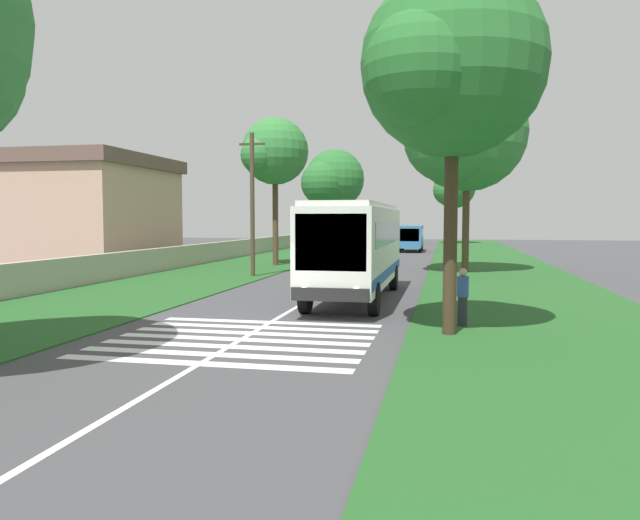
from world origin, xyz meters
The scene contains 18 objects.
ground centered at (0.00, 0.00, 0.00)m, with size 160.00×160.00×0.00m, color #424244.
grass_verge_left centered at (15.00, 8.20, 0.02)m, with size 120.00×8.00×0.04m, color #235623.
grass_verge_right centered at (15.00, -8.20, 0.02)m, with size 120.00×8.00×0.04m, color #235623.
centre_line centered at (15.00, 0.00, 0.00)m, with size 110.00×0.16×0.01m, color silver.
coach_bus centered at (7.24, -1.80, 2.15)m, with size 11.16×2.62×3.73m.
zebra_crossing centered at (-1.31, 0.00, 0.00)m, with size 5.85×6.80×0.01m.
trailing_car_0 centered at (28.16, 1.61, 0.67)m, with size 4.30×1.78×1.43m.
trailing_car_1 centered at (33.59, 1.68, 0.67)m, with size 4.30×1.78×1.43m.
trailing_minibus_0 centered at (43.21, -1.89, 1.55)m, with size 6.00×2.14×2.53m.
roadside_tree_left_1 centered at (43.34, 5.92, 6.91)m, with size 7.48×6.00×10.02m.
roadside_tree_left_2 centered at (23.26, 6.18, 7.56)m, with size 5.13×4.48×9.90m.
roadside_tree_right_0 centered at (20.24, -6.08, 8.01)m, with size 8.41×7.02×11.64m.
roadside_tree_right_1 centered at (63.70, -6.01, 6.98)m, with size 6.75×5.33×9.78m.
roadside_tree_right_2 centered at (0.50, -5.23, 7.09)m, with size 5.79×4.90×9.64m.
utility_pole centered at (15.34, 5.13, 4.06)m, with size 0.24×1.40×7.76m.
roadside_wall centered at (20.00, 11.60, 0.73)m, with size 70.00×0.40×1.38m, color #B2A893.
roadside_building centered at (19.79, 17.77, 3.68)m, with size 11.03×8.85×7.27m.
pedestrian centered at (1.78, -5.72, 0.91)m, with size 0.34×0.34×1.69m.
Camera 1 is at (-16.23, -5.23, 3.15)m, focal length 33.99 mm.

